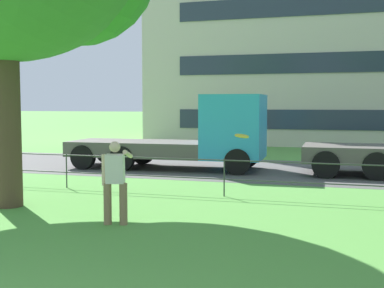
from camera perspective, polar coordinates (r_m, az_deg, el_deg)
The scene contains 5 objects.
street_strip at distance 18.60m, azimuth 7.59°, elevation -2.92°, with size 80.00×6.54×0.01m, color #565454.
park_fence at distance 13.12m, azimuth 3.68°, elevation -3.06°, with size 37.36×0.04×1.00m.
person_thrower at distance 10.13m, azimuth -8.72°, elevation -4.05°, with size 0.51×0.82×1.67m.
frisbee at distance 9.55m, azimuth 5.68°, elevation 0.92°, with size 0.37×0.37×0.07m.
flatbed_truck_far_left at distance 18.47m, azimuth 0.30°, elevation 0.85°, with size 7.37×2.64×2.75m.
Camera 1 is at (2.97, -2.50, 2.41)m, focal length 46.90 mm.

